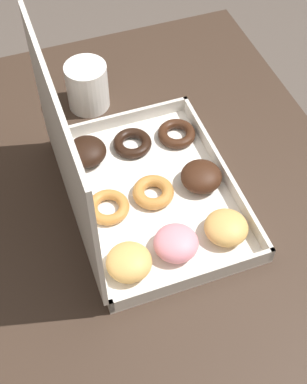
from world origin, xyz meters
name	(u,v)px	position (x,y,z in m)	size (l,w,h in m)	color
ground_plane	(157,366)	(0.00, 0.00, 0.00)	(8.00, 8.00, 0.00)	#564C44
dining_table	(159,254)	(0.00, 0.00, 0.63)	(1.17, 0.81, 0.73)	#38281E
donut_box	(136,187)	(0.06, 0.03, 0.79)	(0.41, 0.31, 0.33)	silver
coffee_mug	(87,85)	(0.36, 0.03, 0.79)	(0.09, 0.09, 0.10)	white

